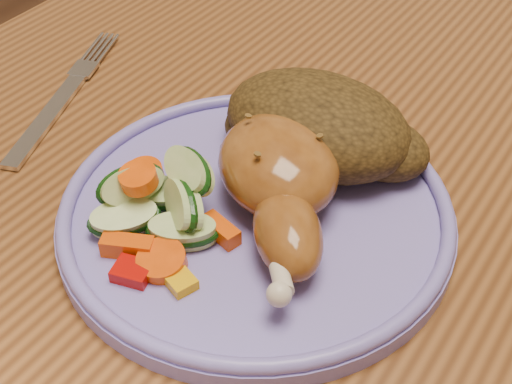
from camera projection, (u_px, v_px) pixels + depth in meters
dining_table at (445, 244)px, 0.58m from camera, size 0.90×1.40×0.75m
plate at (256, 216)px, 0.47m from camera, size 0.26×0.26×0.01m
plate_rim at (256, 203)px, 0.47m from camera, size 0.26×0.26×0.01m
chicken_leg at (280, 180)px, 0.46m from camera, size 0.14×0.16×0.05m
rice_pilaf at (321, 127)px, 0.50m from camera, size 0.15×0.10×0.06m
vegetable_pile at (160, 205)px, 0.45m from camera, size 0.10×0.11×0.05m
fork at (62, 98)px, 0.58m from camera, size 0.08×0.17×0.00m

